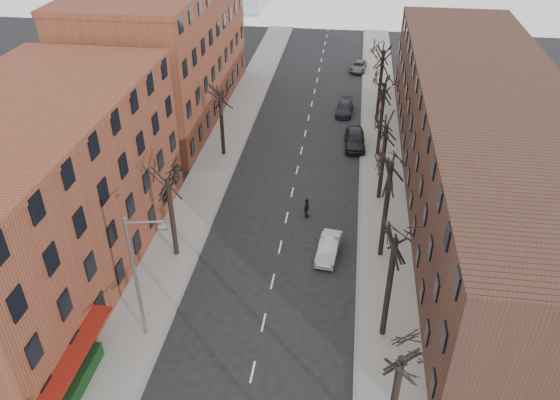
% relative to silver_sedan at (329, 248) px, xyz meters
% --- Properties ---
extents(sidewalk_left, '(4.00, 90.00, 0.15)m').
position_rel_silver_sedan_xyz_m(sidewalk_left, '(-11.73, 15.47, -0.60)').
color(sidewalk_left, gray).
rests_on(sidewalk_left, ground).
extents(sidewalk_right, '(4.00, 90.00, 0.15)m').
position_rel_silver_sedan_xyz_m(sidewalk_right, '(4.27, 15.47, -0.60)').
color(sidewalk_right, gray).
rests_on(sidewalk_right, ground).
extents(building_left_near, '(12.00, 26.00, 12.00)m').
position_rel_silver_sedan_xyz_m(building_left_near, '(-19.73, -4.53, 5.32)').
color(building_left_near, brown).
rests_on(building_left_near, ground).
extents(building_left_far, '(12.00, 28.00, 14.00)m').
position_rel_silver_sedan_xyz_m(building_left_far, '(-19.73, 24.47, 6.32)').
color(building_left_far, brown).
rests_on(building_left_far, ground).
extents(building_right, '(12.00, 50.00, 10.00)m').
position_rel_silver_sedan_xyz_m(building_right, '(12.27, 10.47, 4.32)').
color(building_right, '#452C20').
rests_on(building_right, ground).
extents(awning_left, '(1.20, 7.00, 0.15)m').
position_rel_silver_sedan_xyz_m(awning_left, '(-13.13, -13.53, -0.68)').
color(awning_left, maroon).
rests_on(awning_left, ground).
extents(hedge, '(0.80, 6.00, 1.00)m').
position_rel_silver_sedan_xyz_m(hedge, '(-13.23, -14.53, -0.03)').
color(hedge, '#123415').
rests_on(hedge, sidewalk_left).
extents(tree_right_b, '(5.20, 5.20, 10.80)m').
position_rel_silver_sedan_xyz_m(tree_right_b, '(3.87, -7.53, -0.68)').
color(tree_right_b, black).
rests_on(tree_right_b, ground).
extents(tree_right_c, '(5.20, 5.20, 11.60)m').
position_rel_silver_sedan_xyz_m(tree_right_c, '(3.87, 0.47, -0.68)').
color(tree_right_c, black).
rests_on(tree_right_c, ground).
extents(tree_right_d, '(5.20, 5.20, 10.00)m').
position_rel_silver_sedan_xyz_m(tree_right_d, '(3.87, 8.47, -0.68)').
color(tree_right_d, black).
rests_on(tree_right_d, ground).
extents(tree_right_e, '(5.20, 5.20, 10.80)m').
position_rel_silver_sedan_xyz_m(tree_right_e, '(3.87, 16.47, -0.68)').
color(tree_right_e, black).
rests_on(tree_right_e, ground).
extents(tree_right_f, '(5.20, 5.20, 11.60)m').
position_rel_silver_sedan_xyz_m(tree_right_f, '(3.87, 24.47, -0.68)').
color(tree_right_f, black).
rests_on(tree_right_f, ground).
extents(tree_left_a, '(5.20, 5.20, 9.50)m').
position_rel_silver_sedan_xyz_m(tree_left_a, '(-11.33, -1.53, -0.68)').
color(tree_left_a, black).
rests_on(tree_left_a, ground).
extents(tree_left_b, '(5.20, 5.20, 9.50)m').
position_rel_silver_sedan_xyz_m(tree_left_b, '(-11.33, 14.47, -0.68)').
color(tree_left_b, black).
rests_on(tree_left_b, ground).
extents(streetlight, '(2.45, 0.22, 9.03)m').
position_rel_silver_sedan_xyz_m(streetlight, '(-10.76, -9.53, 4.34)').
color(streetlight, slate).
rests_on(streetlight, ground).
extents(silver_sedan, '(1.89, 4.24, 1.35)m').
position_rel_silver_sedan_xyz_m(silver_sedan, '(0.00, 0.00, 0.00)').
color(silver_sedan, '#ACAFB3').
rests_on(silver_sedan, ground).
extents(parked_car_near, '(2.30, 5.15, 1.72)m').
position_rel_silver_sedan_xyz_m(parked_car_near, '(1.57, 18.09, 0.18)').
color(parked_car_near, black).
rests_on(parked_car_near, ground).
extents(parked_car_mid, '(2.08, 4.52, 1.28)m').
position_rel_silver_sedan_xyz_m(parked_car_mid, '(0.23, 26.24, -0.04)').
color(parked_car_mid, '#222029').
rests_on(parked_car_mid, ground).
extents(parked_car_far, '(2.39, 4.56, 1.22)m').
position_rel_silver_sedan_xyz_m(parked_car_far, '(1.57, 40.83, -0.06)').
color(parked_car_far, '#53565A').
rests_on(parked_car_far, ground).
extents(pedestrian_crossing, '(0.64, 1.11, 1.78)m').
position_rel_silver_sedan_xyz_m(pedestrian_crossing, '(-2.12, 4.81, 0.21)').
color(pedestrian_crossing, black).
rests_on(pedestrian_crossing, ground).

